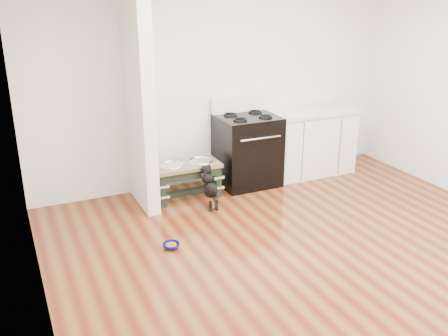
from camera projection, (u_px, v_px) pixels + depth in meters
ground at (327, 263)px, 4.76m from camera, size 5.00×5.00×0.00m
room_shell at (340, 95)px, 4.20m from camera, size 5.00×5.00×5.00m
partition_wall at (139, 93)px, 5.62m from camera, size 0.15×0.80×2.70m
oven_range at (247, 149)px, 6.53m from camera, size 0.76×0.69×1.14m
cabinet_run at (309, 141)px, 6.94m from camera, size 1.24×0.64×0.91m
dog_feeder at (186, 173)px, 6.14m from camera, size 0.82×0.44×0.47m
puppy at (209, 185)px, 5.89m from camera, size 0.14×0.42×0.50m
floor_bowl at (171, 246)px, 5.02m from camera, size 0.22×0.22×0.05m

